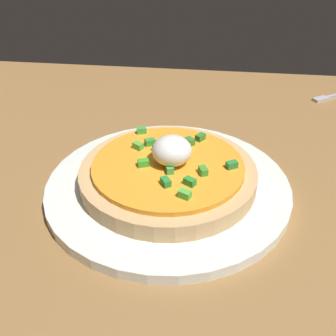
% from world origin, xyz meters
% --- Properties ---
extents(dining_table, '(1.20, 0.65, 0.03)m').
position_xyz_m(dining_table, '(0.00, 0.00, 0.01)').
color(dining_table, olive).
rests_on(dining_table, ground).
extents(plate, '(0.30, 0.30, 0.01)m').
position_xyz_m(plate, '(0.07, -0.11, 0.03)').
color(plate, white).
rests_on(plate, dining_table).
extents(pizza, '(0.21, 0.21, 0.06)m').
position_xyz_m(pizza, '(0.07, -0.11, 0.05)').
color(pizza, tan).
rests_on(pizza, plate).
extents(fork, '(0.10, 0.07, 0.00)m').
position_xyz_m(fork, '(0.33, 0.21, 0.03)').
color(fork, '#B7B7BC').
rests_on(fork, dining_table).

